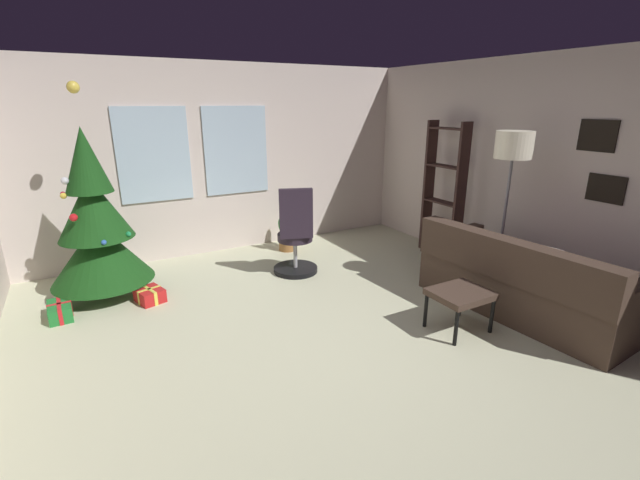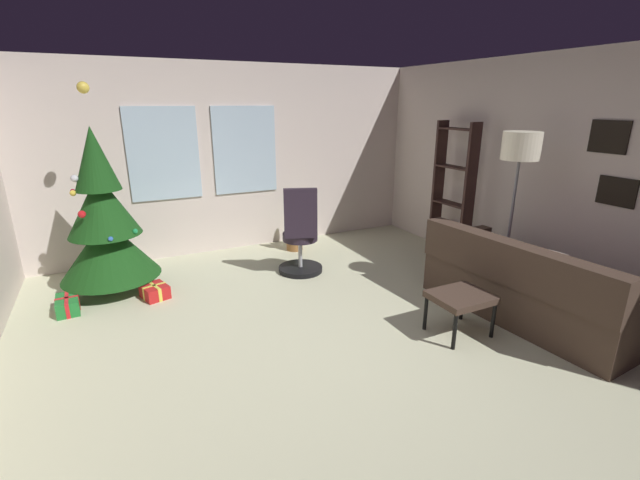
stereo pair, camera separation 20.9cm
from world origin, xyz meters
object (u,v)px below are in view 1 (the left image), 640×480
(footstool, at_px, (460,296))
(gift_box_red, at_px, (150,295))
(holiday_tree, at_px, (96,229))
(floor_lamp, at_px, (513,156))
(potted_plant, at_px, (287,232))
(office_chair, at_px, (296,241))
(couch, at_px, (542,285))
(bookshelf, at_px, (443,198))
(gift_box_green, at_px, (60,311))

(footstool, bearing_deg, gift_box_red, 139.87)
(holiday_tree, xyz_separation_m, floor_lamp, (3.89, -2.13, 0.77))
(floor_lamp, xyz_separation_m, potted_plant, (-1.45, 2.49, -1.26))
(office_chair, height_order, floor_lamp, floor_lamp)
(couch, height_order, gift_box_red, couch)
(gift_box_red, height_order, bookshelf, bookshelf)
(bookshelf, xyz_separation_m, floor_lamp, (-0.40, -1.31, 0.73))
(office_chair, xyz_separation_m, floor_lamp, (1.74, -1.61, 1.11))
(gift_box_red, distance_m, potted_plant, 2.21)
(gift_box_green, distance_m, office_chair, 2.62)
(footstool, distance_m, holiday_tree, 3.85)
(holiday_tree, xyz_separation_m, bookshelf, (4.28, -0.82, 0.04))
(gift_box_red, bearing_deg, office_chair, -1.68)
(couch, bearing_deg, floor_lamp, 88.91)
(holiday_tree, bearing_deg, couch, -34.71)
(gift_box_red, relative_size, office_chair, 0.31)
(holiday_tree, distance_m, potted_plant, 2.52)
(footstool, relative_size, floor_lamp, 0.29)
(holiday_tree, relative_size, floor_lamp, 1.27)
(couch, relative_size, bookshelf, 1.15)
(couch, bearing_deg, potted_plant, 115.25)
(footstool, relative_size, office_chair, 0.47)
(holiday_tree, bearing_deg, footstool, -41.58)
(gift_box_green, bearing_deg, holiday_tree, 43.70)
(footstool, xyz_separation_m, bookshelf, (1.42, 1.72, 0.46))
(couch, xyz_separation_m, footstool, (-1.01, 0.14, 0.05))
(gift_box_green, xyz_separation_m, bookshelf, (4.73, -0.39, 0.73))
(footstool, height_order, office_chair, office_chair)
(bookshelf, bearing_deg, potted_plant, 147.48)
(potted_plant, bearing_deg, gift_box_green, -164.80)
(couch, distance_m, holiday_tree, 4.74)
(couch, xyz_separation_m, gift_box_green, (-4.32, 2.26, -0.22))
(couch, height_order, bookshelf, bookshelf)
(couch, distance_m, footstool, 1.03)
(floor_lamp, bearing_deg, footstool, -158.13)
(holiday_tree, distance_m, office_chair, 2.23)
(couch, relative_size, gift_box_red, 6.06)
(gift_box_red, relative_size, floor_lamp, 0.20)
(office_chair, height_order, potted_plant, office_chair)
(footstool, distance_m, office_chair, 2.15)
(holiday_tree, distance_m, bookshelf, 4.36)
(holiday_tree, relative_size, bookshelf, 1.24)
(gift_box_red, distance_m, floor_lamp, 4.13)
(office_chair, relative_size, bookshelf, 0.60)
(bookshelf, height_order, floor_lamp, bookshelf)
(office_chair, bearing_deg, floor_lamp, -42.85)
(couch, xyz_separation_m, office_chair, (-1.73, 2.17, 0.14))
(gift_box_red, xyz_separation_m, gift_box_green, (-0.85, 0.04, 0.01))
(holiday_tree, xyz_separation_m, gift_box_red, (0.40, -0.46, -0.69))
(footstool, relative_size, gift_box_green, 1.42)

